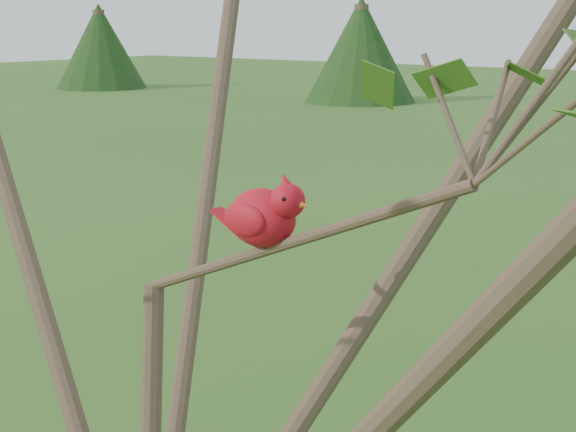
% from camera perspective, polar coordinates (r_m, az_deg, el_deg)
% --- Properties ---
extents(crabapple_tree, '(2.35, 2.05, 2.95)m').
position_cam_1_polar(crabapple_tree, '(1.34, -10.38, 0.70)').
color(crabapple_tree, '#3C2A20').
rests_on(crabapple_tree, ground).
extents(cardinal, '(0.18, 0.10, 0.13)m').
position_cam_1_polar(cardinal, '(1.30, -1.48, 0.05)').
color(cardinal, red).
rests_on(cardinal, ground).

